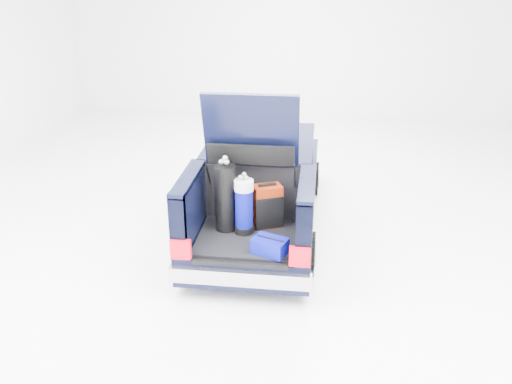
# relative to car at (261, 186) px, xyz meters

# --- Properties ---
(ground) EXTENTS (14.00, 14.00, 0.00)m
(ground) POSITION_rel_car_xyz_m (0.00, -0.11, -0.67)
(ground) COLOR white
(ground) RESTS_ON ground
(car) EXTENTS (1.87, 4.65, 2.47)m
(car) POSITION_rel_car_xyz_m (0.00, 0.00, 0.00)
(car) COLOR black
(car) RESTS_ON ground
(red_suitcase) EXTENTS (0.45, 0.39, 0.64)m
(red_suitcase) POSITION_rel_car_xyz_m (0.23, -1.25, 0.23)
(red_suitcase) COLOR #6E1903
(red_suitcase) RESTS_ON car
(black_golf_bag) EXTENTS (0.32, 0.34, 1.04)m
(black_golf_bag) POSITION_rel_car_xyz_m (-0.32, -1.41, 0.40)
(black_golf_bag) COLOR black
(black_golf_bag) RESTS_ON car
(blue_golf_bag) EXTENTS (0.29, 0.29, 0.87)m
(blue_golf_bag) POSITION_rel_car_xyz_m (-0.05, -1.48, 0.32)
(blue_golf_bag) COLOR black
(blue_golf_bag) RESTS_ON car
(blue_duffel) EXTENTS (0.50, 0.41, 0.22)m
(blue_duffel) POSITION_rel_car_xyz_m (0.35, -2.01, 0.03)
(blue_duffel) COLOR #05077A
(blue_duffel) RESTS_ON car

